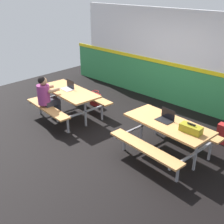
# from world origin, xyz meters

# --- Properties ---
(ground_plane) EXTENTS (10.00, 10.00, 0.02)m
(ground_plane) POSITION_xyz_m (0.00, 0.00, -0.01)
(ground_plane) COLOR black
(accent_backdrop) EXTENTS (8.00, 0.14, 2.60)m
(accent_backdrop) POSITION_xyz_m (0.00, 2.44, 1.25)
(accent_backdrop) COLOR #338C4C
(accent_backdrop) RESTS_ON ground
(picnic_table_left) EXTENTS (1.78, 1.70, 0.74)m
(picnic_table_left) POSITION_xyz_m (-1.39, -0.19, 0.57)
(picnic_table_left) COLOR tan
(picnic_table_left) RESTS_ON ground
(picnic_table_right) EXTENTS (1.78, 1.70, 0.74)m
(picnic_table_right) POSITION_xyz_m (1.39, 0.04, 0.57)
(picnic_table_right) COLOR tan
(picnic_table_right) RESTS_ON ground
(student_nearer) EXTENTS (0.39, 0.53, 1.21)m
(student_nearer) POSITION_xyz_m (-1.57, -0.73, 0.71)
(student_nearer) COLOR #2D2D38
(student_nearer) RESTS_ON ground
(laptop_silver) EXTENTS (0.34, 0.25, 0.22)m
(laptop_silver) POSITION_xyz_m (-1.47, -0.14, 0.79)
(laptop_silver) COLOR silver
(laptop_silver) RESTS_ON picnic_table_left
(laptop_dark) EXTENTS (0.34, 0.25, 0.22)m
(laptop_dark) POSITION_xyz_m (1.30, 0.08, 0.79)
(laptop_dark) COLOR black
(laptop_dark) RESTS_ON picnic_table_right
(toolbox_grey) EXTENTS (0.40, 0.18, 0.18)m
(toolbox_grey) POSITION_xyz_m (1.91, -0.01, 0.81)
(toolbox_grey) COLOR olive
(toolbox_grey) RESTS_ON picnic_table_right
(backpack_dark) EXTENTS (0.30, 0.22, 0.44)m
(backpack_dark) POSITION_xyz_m (2.05, 1.31, 0.22)
(backpack_dark) COLOR maroon
(backpack_dark) RESTS_ON ground
(tote_bag_bright) EXTENTS (0.34, 0.21, 0.43)m
(tote_bag_bright) POSITION_xyz_m (-1.47, 0.77, 0.19)
(tote_bag_bright) COLOR maroon
(tote_bag_bright) RESTS_ON ground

